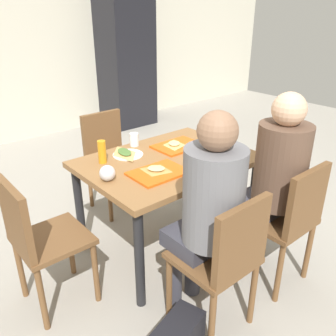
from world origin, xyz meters
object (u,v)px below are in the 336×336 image
object	(u,v)px
chair_near_left	(225,256)
paper_plate_center	(128,155)
main_table	(168,170)
person_in_brown_jacket	(275,174)
pizza_slice_b	(174,144)
drink_fridge	(126,62)
pizza_slice_a	(156,169)
chair_far_side	(109,154)
foil_bundle	(107,173)
chair_near_right	(289,217)
tray_red_near	(158,173)
plastic_cup_a	(134,140)
condiment_bottle	(102,152)
plastic_cup_b	(209,167)
paper_plate_near_edge	(210,162)
chair_left_end	(37,236)
soda_can	(215,135)
tray_red_far	(178,146)
person_in_red	(208,205)
pizza_slice_d	(211,160)

from	to	relation	value
chair_near_left	paper_plate_center	size ratio (longest dim) A/B	3.95
main_table	person_in_brown_jacket	xyz separation A→B (m)	(0.30, -0.68, 0.12)
paper_plate_center	pizza_slice_b	xyz separation A→B (m)	(0.37, -0.09, 0.02)
drink_fridge	pizza_slice_a	bearing A→B (deg)	-121.18
chair_far_side	paper_plate_center	xyz separation A→B (m)	(-0.18, -0.58, 0.22)
foil_bundle	drink_fridge	bearing A→B (deg)	53.79
chair_near_left	foil_bundle	world-z (taller)	chair_near_left
pizza_slice_a	chair_near_right	bearing A→B (deg)	-53.61
chair_near_right	paper_plate_center	bearing A→B (deg)	114.43
main_table	tray_red_near	distance (m)	0.28
plastic_cup_a	pizza_slice_a	bearing A→B (deg)	-109.83
condiment_bottle	foil_bundle	size ratio (longest dim) A/B	1.60
pizza_slice_b	plastic_cup_b	distance (m)	0.54
foil_bundle	chair_near_right	bearing A→B (deg)	-44.51
chair_near_left	pizza_slice_a	size ratio (longest dim) A/B	4.10
chair_near_right	paper_plate_near_edge	world-z (taller)	chair_near_right
plastic_cup_b	foil_bundle	xyz separation A→B (m)	(-0.54, 0.35, 0.00)
chair_left_end	soda_can	world-z (taller)	chair_left_end
tray_red_far	paper_plate_center	xyz separation A→B (m)	(-0.39, 0.11, -0.00)
foil_bundle	person_in_red	bearing A→B (deg)	-72.24
chair_near_left	pizza_slice_d	size ratio (longest dim) A/B	3.14
chair_near_right	pizza_slice_b	world-z (taller)	chair_near_right
plastic_cup_a	main_table	bearing A→B (deg)	-85.35
chair_near_right	pizza_slice_a	world-z (taller)	chair_near_right
paper_plate_center	soda_can	world-z (taller)	soda_can
main_table	chair_left_end	xyz separation A→B (m)	(-0.98, 0.00, -0.12)
person_in_red	paper_plate_near_edge	world-z (taller)	person_in_red
pizza_slice_a	chair_near_left	bearing A→B (deg)	-97.51
person_in_red	drink_fridge	size ratio (longest dim) A/B	0.67
tray_red_far	pizza_slice_d	distance (m)	0.37
foil_bundle	tray_red_near	bearing A→B (deg)	-23.46
person_in_brown_jacket	paper_plate_near_edge	xyz separation A→B (m)	(-0.12, 0.44, -0.03)
pizza_slice_b	foil_bundle	distance (m)	0.72
chair_near_right	tray_red_far	distance (m)	0.98
pizza_slice_b	drink_fridge	bearing A→B (deg)	62.52
chair_near_right	condiment_bottle	distance (m)	1.29
paper_plate_near_edge	drink_fridge	xyz separation A→B (m)	(1.41, 3.09, 0.22)
chair_left_end	pizza_slice_a	world-z (taller)	chair_left_end
pizza_slice_d	condiment_bottle	xyz separation A→B (m)	(-0.58, 0.47, 0.06)
chair_far_side	paper_plate_near_edge	distance (m)	1.09
chair_far_side	paper_plate_center	world-z (taller)	chair_far_side
chair_near_right	foil_bundle	xyz separation A→B (m)	(-0.81, 0.79, 0.26)
chair_left_end	tray_red_far	bearing A→B (deg)	6.22
person_in_brown_jacket	foil_bundle	size ratio (longest dim) A/B	12.79
pizza_slice_a	plastic_cup_b	size ratio (longest dim) A/B	2.12
plastic_cup_a	plastic_cup_b	bearing A→B (deg)	-85.35
paper_plate_center	drink_fridge	bearing A→B (deg)	55.83
plastic_cup_a	soda_can	bearing A→B (deg)	-32.74
chair_near_left	tray_red_near	size ratio (longest dim) A/B	2.41
pizza_slice_d	person_in_red	bearing A→B (deg)	-137.99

